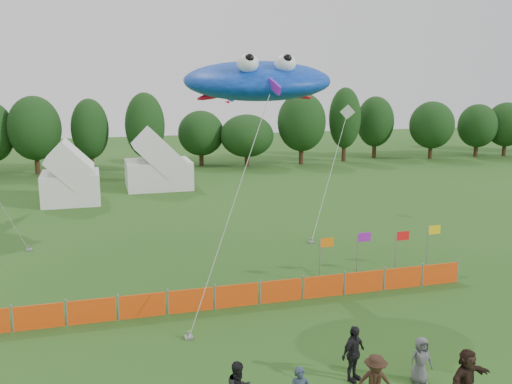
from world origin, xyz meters
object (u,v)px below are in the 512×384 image
object	(u,v)px
spectator_c	(375,384)
spectator_f	(467,378)
spectator_d	(353,354)
spectator_e	(421,360)
tent_left	(70,178)
barrier_fence	(237,296)
tent_right	(158,165)
stingray_kite	(255,81)

from	to	relation	value
spectator_c	spectator_f	xyz separation A→B (m)	(2.79, -0.43, -0.01)
spectator_d	spectator_e	bearing A→B (deg)	-49.02
tent_left	spectator_f	distance (m)	35.04
barrier_fence	spectator_e	size ratio (longest dim) A/B	13.92
tent_right	spectator_e	distance (m)	35.66
tent_left	barrier_fence	bearing A→B (deg)	-72.50
tent_left	spectator_e	distance (m)	33.39
tent_left	spectator_c	size ratio (longest dim) A/B	2.39
spectator_c	stingray_kite	xyz separation A→B (m)	(-0.22, 12.01, 8.60)
spectator_f	stingray_kite	distance (m)	15.42
tent_right	stingray_kite	bearing A→B (deg)	-85.50
tent_left	spectator_c	bearing A→B (deg)	-73.81
spectator_d	spectator_c	bearing A→B (deg)	-124.49
stingray_kite	tent_right	bearing A→B (deg)	94.50
stingray_kite	spectator_d	bearing A→B (deg)	-87.61
tent_left	barrier_fence	size ratio (longest dim) A/B	0.20
spectator_e	stingray_kite	xyz separation A→B (m)	(-2.44, 10.89, 8.74)
spectator_d	tent_right	bearing A→B (deg)	65.59
tent_left	stingray_kite	size ratio (longest dim) A/B	0.31
tent_right	barrier_fence	size ratio (longest dim) A/B	0.26
tent_left	spectator_d	bearing A→B (deg)	-72.52
spectator_d	stingray_kite	size ratio (longest dim) A/B	0.13
spectator_e	tent_right	bearing A→B (deg)	99.10
tent_left	spectator_d	distance (m)	32.02
spectator_f	stingray_kite	world-z (taller)	stingray_kite
tent_left	spectator_f	size ratio (longest dim) A/B	2.40
tent_left	stingray_kite	bearing A→B (deg)	-65.75
spectator_d	spectator_e	world-z (taller)	spectator_d
stingray_kite	spectator_c	bearing A→B (deg)	-88.96
tent_left	tent_right	size ratio (longest dim) A/B	0.78
spectator_e	spectator_f	xyz separation A→B (m)	(0.57, -1.55, 0.13)
barrier_fence	stingray_kite	xyz separation A→B (m)	(1.74, 3.22, 9.03)
spectator_c	spectator_e	bearing A→B (deg)	49.46
tent_right	spectator_c	distance (m)	36.57
tent_right	tent_left	bearing A→B (deg)	-150.61
barrier_fence	stingray_kite	world-z (taller)	stingray_kite
tent_right	barrier_fence	world-z (taller)	tent_right
tent_right	stingray_kite	size ratio (longest dim) A/B	0.40
spectator_d	spectator_f	xyz separation A→B (m)	(2.59, -2.31, -0.02)
barrier_fence	spectator_d	xyz separation A→B (m)	(2.17, -6.91, 0.44)
tent_left	tent_right	bearing A→B (deg)	29.39
tent_right	spectator_d	distance (m)	34.71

